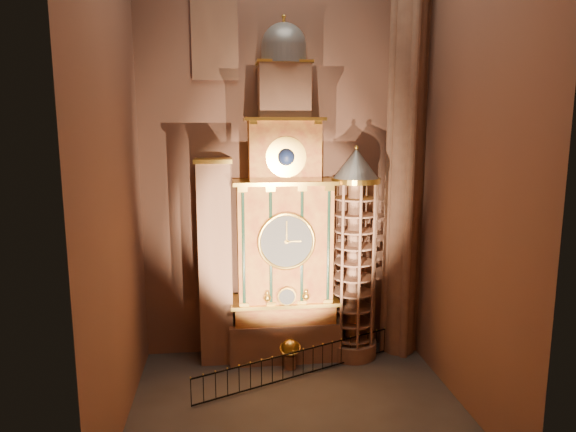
{
  "coord_description": "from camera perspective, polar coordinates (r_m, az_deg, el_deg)",
  "views": [
    {
      "loc": [
        -2.8,
        -19.72,
        11.75
      ],
      "look_at": [
        -0.05,
        3.0,
        7.7
      ],
      "focal_mm": 32.0,
      "sensor_mm": 36.0,
      "label": 1
    }
  ],
  "objects": [
    {
      "name": "astronomical_clock",
      "position": [
        25.36,
        -0.43,
        -1.52
      ],
      "size": [
        5.6,
        2.41,
        16.7
      ],
      "color": "#8C634C",
      "rests_on": "floor"
    },
    {
      "name": "wall_left",
      "position": [
        20.18,
        -19.08,
        7.35
      ],
      "size": [
        0.0,
        22.0,
        22.0
      ],
      "primitive_type": "plane",
      "rotation": [
        1.57,
        0.0,
        1.57
      ],
      "color": "brown",
      "rests_on": "floor"
    },
    {
      "name": "floor",
      "position": [
        23.13,
        1.07,
        -20.51
      ],
      "size": [
        14.0,
        14.0,
        0.0
      ],
      "primitive_type": "plane",
      "color": "#383330",
      "rests_on": "ground"
    },
    {
      "name": "celestial_globe",
      "position": [
        25.89,
        0.24,
        -14.76
      ],
      "size": [
        1.19,
        1.14,
        1.49
      ],
      "color": "#8C634C",
      "rests_on": "floor"
    },
    {
      "name": "stair_turret",
      "position": [
        26.04,
        7.34,
        -4.47
      ],
      "size": [
        2.5,
        2.5,
        10.8
      ],
      "color": "#8C634C",
      "rests_on": "floor"
    },
    {
      "name": "iron_railing",
      "position": [
        25.1,
        1.14,
        -16.11
      ],
      "size": [
        9.7,
        4.24,
        1.28
      ],
      "color": "black",
      "rests_on": "floor"
    },
    {
      "name": "portrait_tower",
      "position": [
        25.58,
        -8.05,
        -5.03
      ],
      "size": [
        1.8,
        1.6,
        10.2
      ],
      "color": "#8C634C",
      "rests_on": "floor"
    },
    {
      "name": "gothic_pier",
      "position": [
        26.29,
        13.01,
        8.14
      ],
      "size": [
        2.04,
        2.04,
        22.0
      ],
      "color": "#8C634C",
      "rests_on": "floor"
    },
    {
      "name": "wall_right",
      "position": [
        22.03,
        19.67,
        7.49
      ],
      "size": [
        0.0,
        22.0,
        22.0
      ],
      "primitive_type": "plane",
      "rotation": [
        1.57,
        0.0,
        -1.57
      ],
      "color": "brown",
      "rests_on": "floor"
    },
    {
      "name": "stained_glass_window",
      "position": [
        26.08,
        -8.19,
        20.42
      ],
      "size": [
        2.2,
        0.14,
        5.2
      ],
      "color": "navy",
      "rests_on": "wall_back"
    },
    {
      "name": "wall_back",
      "position": [
        25.88,
        -0.71,
        8.36
      ],
      "size": [
        22.0,
        0.0,
        22.0
      ],
      "primitive_type": "plane",
      "rotation": [
        1.57,
        0.0,
        0.0
      ],
      "color": "brown",
      "rests_on": "floor"
    }
  ]
}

